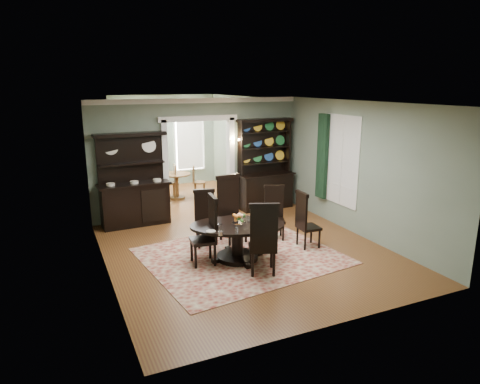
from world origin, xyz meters
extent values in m
cube|color=brown|center=(0.00, 0.00, -0.01)|extent=(5.50, 6.00, 0.01)
cube|color=silver|center=(0.00, 0.00, 3.00)|extent=(5.50, 6.00, 0.01)
cube|color=gray|center=(-2.75, 0.00, 1.50)|extent=(0.01, 6.00, 3.00)
cube|color=gray|center=(2.75, 0.00, 1.50)|extent=(0.01, 6.00, 3.00)
cube|color=gray|center=(0.00, -3.00, 1.50)|extent=(5.50, 0.01, 3.00)
cube|color=gray|center=(-1.83, 3.00, 1.50)|extent=(1.85, 0.01, 3.00)
cube|color=gray|center=(1.83, 3.00, 1.50)|extent=(1.85, 0.01, 3.00)
cube|color=gray|center=(0.00, 3.00, 2.75)|extent=(1.80, 0.01, 0.50)
cube|color=silver|center=(0.00, 2.95, 2.94)|extent=(5.50, 0.10, 0.12)
cube|color=brown|center=(0.00, 4.75, -0.01)|extent=(3.50, 3.50, 0.01)
cube|color=silver|center=(0.00, 4.75, 3.00)|extent=(3.50, 3.50, 0.01)
cube|color=gray|center=(-1.75, 4.75, 1.50)|extent=(0.01, 3.50, 3.00)
cube|color=gray|center=(1.75, 4.75, 1.50)|extent=(0.01, 3.50, 3.00)
cube|color=gray|center=(0.00, 6.50, 1.50)|extent=(3.50, 0.01, 3.00)
cube|color=silver|center=(-0.85, 6.45, 1.55)|extent=(1.05, 0.06, 2.20)
cube|color=silver|center=(0.85, 6.45, 1.55)|extent=(1.05, 0.06, 2.20)
cube|color=silver|center=(-0.90, 3.00, 1.25)|extent=(0.14, 0.25, 2.50)
cube|color=silver|center=(0.90, 3.00, 1.25)|extent=(0.14, 0.25, 2.50)
cube|color=silver|center=(0.00, 3.00, 2.50)|extent=(2.08, 0.25, 0.14)
cube|color=white|center=(2.74, 0.60, 1.60)|extent=(0.02, 1.10, 2.00)
cube|color=silver|center=(2.73, 0.60, 1.60)|extent=(0.01, 1.22, 2.12)
cube|color=black|center=(2.65, 1.28, 1.60)|extent=(0.10, 0.35, 2.10)
cube|color=#B3782F|center=(0.95, 2.92, 1.85)|extent=(0.08, 0.05, 0.18)
sphere|color=#FFD88C|center=(0.85, 2.77, 1.93)|extent=(0.07, 0.07, 0.07)
sphere|color=#FFD88C|center=(1.05, 2.77, 1.93)|extent=(0.07, 0.07, 0.07)
cube|color=maroon|center=(-0.22, -0.17, 0.01)|extent=(3.99, 3.49, 0.01)
ellipsoid|color=black|center=(-0.34, -0.27, 0.70)|extent=(2.10, 1.67, 0.05)
cylinder|color=black|center=(-0.34, -0.27, 0.66)|extent=(2.14, 2.14, 0.03)
cylinder|color=black|center=(-0.34, -0.27, 0.37)|extent=(0.23, 0.23, 0.64)
cylinder|color=black|center=(-0.34, -0.27, 0.05)|extent=(0.81, 0.81, 0.10)
cylinder|color=white|center=(-0.33, -0.32, 0.75)|extent=(0.27, 0.27, 0.05)
cube|color=black|center=(-0.66, 0.68, 0.42)|extent=(0.50, 0.49, 0.06)
cube|color=black|center=(-0.62, 0.86, 0.79)|extent=(0.42, 0.14, 0.72)
cube|color=black|center=(-0.62, 0.86, 1.16)|extent=(0.46, 0.16, 0.07)
cylinder|color=black|center=(-0.85, 0.55, 0.21)|extent=(0.05, 0.05, 0.42)
cylinder|color=black|center=(-0.53, 0.48, 0.21)|extent=(0.05, 0.05, 0.42)
cylinder|color=black|center=(-0.78, 0.87, 0.21)|extent=(0.05, 0.05, 0.42)
cylinder|color=black|center=(-0.46, 0.80, 0.21)|extent=(0.05, 0.05, 0.42)
cube|color=black|center=(-0.03, 0.66, 0.52)|extent=(0.57, 0.55, 0.07)
cube|color=black|center=(-0.05, 0.88, 0.96)|extent=(0.52, 0.11, 0.87)
cube|color=black|center=(-0.05, 0.88, 1.41)|extent=(0.57, 0.14, 0.09)
cylinder|color=black|center=(-0.21, 0.44, 0.26)|extent=(0.06, 0.06, 0.52)
cylinder|color=black|center=(0.19, 0.48, 0.26)|extent=(0.06, 0.06, 0.52)
cylinder|color=black|center=(-0.25, 0.84, 0.26)|extent=(0.06, 0.06, 0.52)
cylinder|color=black|center=(0.15, 0.88, 0.26)|extent=(0.06, 0.06, 0.52)
cube|color=black|center=(0.87, 0.43, 0.42)|extent=(0.54, 0.52, 0.05)
cube|color=black|center=(0.94, 0.60, 0.79)|extent=(0.41, 0.19, 0.71)
cube|color=black|center=(0.94, 0.60, 1.15)|extent=(0.45, 0.22, 0.07)
cylinder|color=black|center=(0.66, 0.34, 0.21)|extent=(0.05, 0.05, 0.42)
cylinder|color=black|center=(0.97, 0.22, 0.21)|extent=(0.05, 0.05, 0.42)
cylinder|color=black|center=(0.78, 0.64, 0.21)|extent=(0.05, 0.05, 0.42)
cylinder|color=black|center=(1.09, 0.53, 0.21)|extent=(0.05, 0.05, 0.42)
cube|color=black|center=(-1.03, -0.20, 0.47)|extent=(0.50, 0.52, 0.06)
cube|color=black|center=(-0.82, -0.22, 0.88)|extent=(0.10, 0.48, 0.80)
cube|color=black|center=(-0.82, -0.22, 1.29)|extent=(0.13, 0.52, 0.08)
cylinder|color=black|center=(-1.19, 0.00, 0.24)|extent=(0.05, 0.05, 0.47)
cylinder|color=black|center=(-1.23, -0.36, 0.24)|extent=(0.05, 0.05, 0.47)
cylinder|color=black|center=(-0.82, -0.04, 0.24)|extent=(0.05, 0.05, 0.47)
cylinder|color=black|center=(-0.86, -0.40, 0.24)|extent=(0.05, 0.05, 0.47)
cube|color=black|center=(1.29, -0.28, 0.43)|extent=(0.44, 0.45, 0.06)
cube|color=black|center=(1.10, -0.27, 0.80)|extent=(0.07, 0.43, 0.73)
cube|color=black|center=(1.10, -0.27, 1.18)|extent=(0.09, 0.47, 0.07)
cylinder|color=black|center=(1.45, -0.46, 0.22)|extent=(0.05, 0.05, 0.43)
cylinder|color=black|center=(1.47, -0.12, 0.22)|extent=(0.05, 0.05, 0.43)
cylinder|color=black|center=(1.11, -0.44, 0.22)|extent=(0.05, 0.05, 0.43)
cylinder|color=black|center=(1.13, -0.10, 0.22)|extent=(0.05, 0.05, 0.43)
cube|color=black|center=(-0.17, -1.01, 0.49)|extent=(0.62, 0.61, 0.06)
cube|color=black|center=(-0.25, -1.21, 0.91)|extent=(0.47, 0.23, 0.83)
cube|color=black|center=(-0.25, -1.21, 1.33)|extent=(0.52, 0.26, 0.08)
cylinder|color=black|center=(0.07, -0.91, 0.24)|extent=(0.05, 0.05, 0.49)
cylinder|color=black|center=(-0.28, -0.77, 0.24)|extent=(0.05, 0.05, 0.49)
cylinder|color=black|center=(-0.07, -1.26, 0.24)|extent=(0.05, 0.05, 0.49)
cylinder|color=black|center=(-0.42, -1.12, 0.24)|extent=(0.05, 0.05, 0.49)
cube|color=black|center=(-1.74, 2.70, 0.50)|extent=(1.62, 0.62, 1.00)
cube|color=black|center=(-1.74, 2.70, 1.02)|extent=(1.72, 0.67, 0.05)
cube|color=black|center=(-1.74, 2.92, 1.62)|extent=(1.60, 0.15, 1.18)
cube|color=black|center=(-1.74, 2.82, 1.50)|extent=(1.56, 0.35, 0.04)
cube|color=black|center=(-1.74, 2.80, 2.19)|extent=(1.71, 0.42, 0.08)
cube|color=black|center=(1.82, 2.69, 0.47)|extent=(1.49, 0.58, 0.94)
cube|color=black|center=(1.82, 2.69, 0.95)|extent=(1.59, 0.64, 0.04)
cube|color=black|center=(1.82, 2.90, 1.67)|extent=(1.47, 0.12, 1.42)
cube|color=black|center=(1.10, 2.79, 1.67)|extent=(0.06, 0.27, 1.47)
cube|color=black|center=(2.53, 2.79, 1.67)|extent=(0.06, 0.27, 1.47)
cube|color=black|center=(1.82, 2.77, 2.41)|extent=(1.58, 0.40, 0.08)
cube|color=black|center=(1.82, 2.79, 1.26)|extent=(1.48, 0.33, 0.03)
cube|color=black|center=(1.82, 2.79, 1.67)|extent=(1.48, 0.33, 0.03)
cube|color=black|center=(1.82, 2.79, 2.09)|extent=(1.48, 0.33, 0.03)
cylinder|color=brown|center=(-0.14, 4.64, 0.74)|extent=(0.83, 0.83, 0.04)
cylinder|color=brown|center=(-0.14, 4.64, 0.38)|extent=(0.10, 0.10, 0.72)
cylinder|color=brown|center=(-0.14, 4.64, 0.03)|extent=(0.45, 0.45, 0.06)
cylinder|color=brown|center=(-0.37, 4.71, 0.49)|extent=(0.43, 0.43, 0.04)
cube|color=brown|center=(-0.18, 4.68, 0.75)|extent=(0.09, 0.39, 0.54)
cylinder|color=brown|center=(-0.50, 4.88, 0.24)|extent=(0.04, 0.04, 0.49)
cylinder|color=brown|center=(-0.55, 4.59, 0.24)|extent=(0.04, 0.04, 0.49)
cylinder|color=brown|center=(-0.20, 4.83, 0.24)|extent=(0.04, 0.04, 0.49)
cylinder|color=brown|center=(-0.25, 4.54, 0.24)|extent=(0.04, 0.04, 0.49)
cylinder|color=brown|center=(0.55, 4.59, 0.44)|extent=(0.39, 0.39, 0.04)
cube|color=brown|center=(0.39, 4.66, 0.69)|extent=(0.17, 0.33, 0.49)
cylinder|color=brown|center=(0.62, 4.41, 0.22)|extent=(0.04, 0.04, 0.44)
cylinder|color=brown|center=(0.73, 4.66, 0.22)|extent=(0.04, 0.04, 0.44)
cylinder|color=brown|center=(0.37, 4.52, 0.22)|extent=(0.04, 0.04, 0.44)
cylinder|color=brown|center=(0.48, 4.77, 0.22)|extent=(0.04, 0.04, 0.44)
camera|label=1|loc=(-3.50, -7.44, 3.37)|focal=32.00mm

